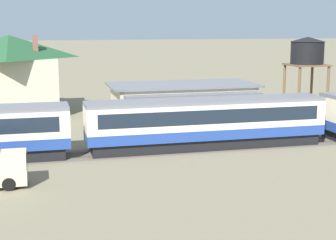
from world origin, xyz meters
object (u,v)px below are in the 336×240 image
Objects in this scene: station_building at (182,103)px; water_tower at (307,53)px; passenger_train at (81,127)px; station_house_dark_green_roof at (10,73)px.

station_building is 14.31m from water_tower.
passenger_train is 21.90m from station_house_dark_green_roof.
station_building is 1.34× the size of station_house_dark_green_roof.
station_house_dark_green_roof is (-5.83, 20.99, 2.27)m from passenger_train.
passenger_train is 26.85m from water_tower.
station_building is (10.88, 10.37, -0.17)m from passenger_train.
station_house_dark_green_roof reaches higher than water_tower.
station_building is 19.94m from station_house_dark_green_roof.
water_tower is (30.18, -10.68, 2.36)m from station_house_dark_green_roof.
passenger_train is 5.58× the size of station_building.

